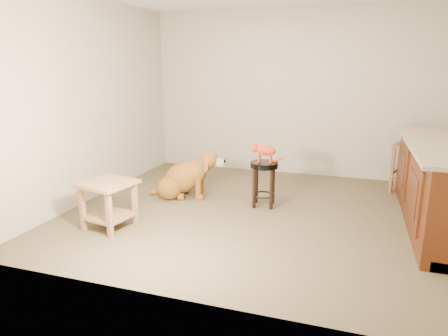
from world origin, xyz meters
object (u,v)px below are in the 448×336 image
(padded_stool, at_px, (264,175))
(tabby_kitten, at_px, (264,151))
(side_table, at_px, (109,198))
(golden_retriever, at_px, (184,179))
(wood_stool, at_px, (406,168))

(padded_stool, xyz_separation_m, tabby_kitten, (-0.01, 0.00, 0.31))
(side_table, distance_m, tabby_kitten, 1.92)
(golden_retriever, distance_m, tabby_kitten, 1.19)
(padded_stool, xyz_separation_m, golden_retriever, (-1.10, 0.03, -0.15))
(side_table, relative_size, golden_retriever, 0.55)
(wood_stool, distance_m, side_table, 4.00)
(padded_stool, relative_size, side_table, 0.96)
(wood_stool, bearing_deg, side_table, -143.23)
(wood_stool, relative_size, side_table, 1.15)
(wood_stool, height_order, side_table, wood_stool)
(padded_stool, distance_m, side_table, 1.89)
(padded_stool, height_order, wood_stool, wood_stool)
(tabby_kitten, bearing_deg, wood_stool, 27.87)
(side_table, bearing_deg, wood_stool, 36.77)
(wood_stool, relative_size, golden_retriever, 0.64)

